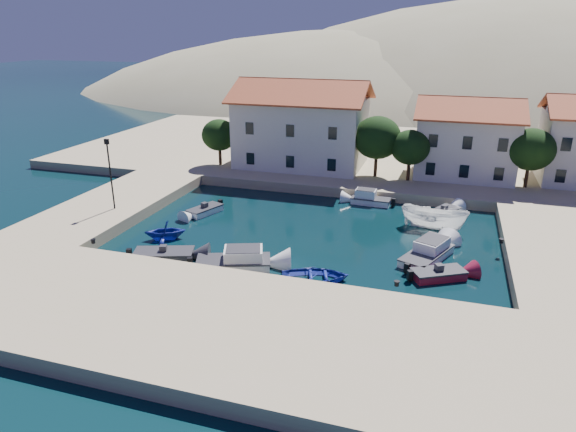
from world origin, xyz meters
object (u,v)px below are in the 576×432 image
(rowboat_south, at_px, (315,281))
(boat_east, at_px, (433,229))
(lamppost, at_px, (110,167))
(building_mid, at_px, (467,136))
(cabin_cruiser_south, at_px, (233,261))
(cabin_cruiser_east, at_px, (427,254))
(building_left, at_px, (302,122))

(rowboat_south, relative_size, boat_east, 0.81)
(lamppost, bearing_deg, boat_east, 12.42)
(building_mid, distance_m, cabin_cruiser_south, 31.43)
(building_mid, relative_size, cabin_cruiser_east, 1.87)
(lamppost, xyz_separation_m, rowboat_south, (20.01, -6.18, -4.75))
(rowboat_south, relative_size, cabin_cruiser_east, 0.81)
(cabin_cruiser_east, relative_size, boat_east, 1.00)
(cabin_cruiser_south, xyz_separation_m, boat_east, (13.27, 11.86, -0.48))
(cabin_cruiser_south, xyz_separation_m, cabin_cruiser_east, (13.09, 5.42, 0.00))
(lamppost, bearing_deg, cabin_cruiser_south, -22.89)
(rowboat_south, height_order, boat_east, boat_east)
(building_mid, relative_size, boat_east, 1.86)
(cabin_cruiser_east, bearing_deg, lamppost, 111.59)
(lamppost, xyz_separation_m, boat_east, (27.18, 5.99, -4.75))
(cabin_cruiser_south, distance_m, boat_east, 17.80)
(building_left, relative_size, cabin_cruiser_south, 2.59)
(building_left, height_order, building_mid, building_left)
(cabin_cruiser_east, bearing_deg, building_mid, 15.91)
(lamppost, bearing_deg, cabin_cruiser_east, -0.96)
(building_mid, distance_m, lamppost, 36.21)
(lamppost, height_order, cabin_cruiser_south, lamppost)
(cabin_cruiser_south, bearing_deg, rowboat_south, -23.23)
(rowboat_south, height_order, cabin_cruiser_east, cabin_cruiser_east)
(cabin_cruiser_south, height_order, rowboat_south, cabin_cruiser_south)
(cabin_cruiser_south, height_order, cabin_cruiser_east, same)
(cabin_cruiser_east, bearing_deg, cabin_cruiser_south, 135.05)
(building_left, xyz_separation_m, boat_east, (15.68, -14.01, -5.94))
(cabin_cruiser_east, bearing_deg, rowboat_south, 151.88)
(cabin_cruiser_south, xyz_separation_m, rowboat_south, (6.09, -0.31, -0.48))
(building_left, height_order, cabin_cruiser_south, building_left)
(building_mid, relative_size, lamppost, 1.69)
(building_mid, bearing_deg, lamppost, -144.55)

